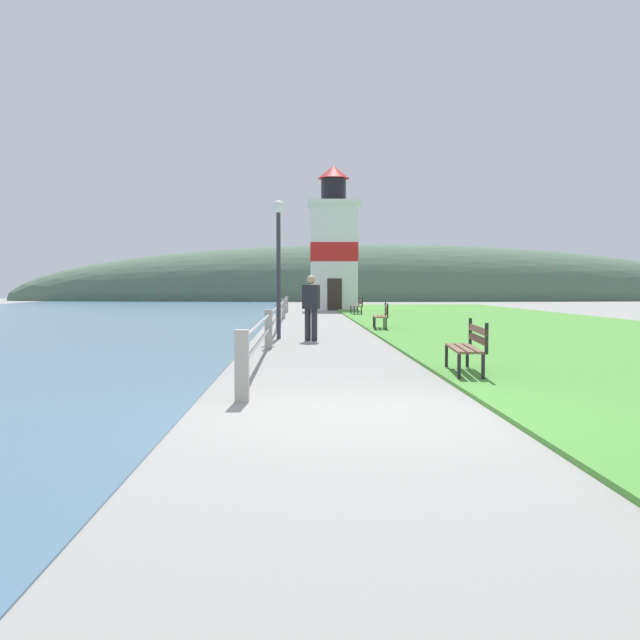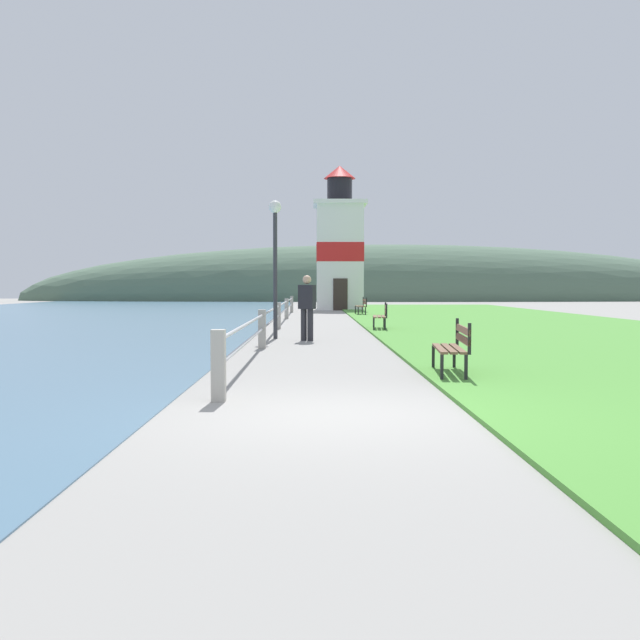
{
  "view_description": "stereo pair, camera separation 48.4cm",
  "coord_description": "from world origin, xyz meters",
  "px_view_note": "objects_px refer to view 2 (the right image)",
  "views": [
    {
      "loc": [
        -0.73,
        -8.25,
        1.51
      ],
      "look_at": [
        -0.0,
        17.23,
        0.3
      ],
      "focal_mm": 40.0,
      "sensor_mm": 36.0,
      "label": 1
    },
    {
      "loc": [
        -0.25,
        -8.26,
        1.51
      ],
      "look_at": [
        -0.0,
        17.23,
        0.3
      ],
      "focal_mm": 40.0,
      "sensor_mm": 36.0,
      "label": 2
    }
  ],
  "objects_px": {
    "park_bench_near": "(454,345)",
    "lamp_post": "(275,243)",
    "park_bench_far": "(362,305)",
    "person_strolling": "(307,305)",
    "lighthouse": "(340,248)",
    "park_bench_midway": "(382,315)"
  },
  "relations": [
    {
      "from": "park_bench_near",
      "to": "lamp_post",
      "type": "bearing_deg",
      "value": -63.32
    },
    {
      "from": "park_bench_far",
      "to": "lamp_post",
      "type": "distance_m",
      "value": 17.19
    },
    {
      "from": "park_bench_near",
      "to": "person_strolling",
      "type": "distance_m",
      "value": 8.23
    },
    {
      "from": "park_bench_near",
      "to": "lighthouse",
      "type": "xyz_separation_m",
      "value": [
        -0.64,
        34.2,
        3.42
      ]
    },
    {
      "from": "lighthouse",
      "to": "park_bench_far",
      "type": "bearing_deg",
      "value": -84.54
    },
    {
      "from": "park_bench_near",
      "to": "park_bench_midway",
      "type": "relative_size",
      "value": 0.99
    },
    {
      "from": "park_bench_midway",
      "to": "lighthouse",
      "type": "distance_m",
      "value": 21.91
    },
    {
      "from": "park_bench_midway",
      "to": "person_strolling",
      "type": "height_order",
      "value": "person_strolling"
    },
    {
      "from": "park_bench_midway",
      "to": "lighthouse",
      "type": "height_order",
      "value": "lighthouse"
    },
    {
      "from": "park_bench_near",
      "to": "park_bench_far",
      "type": "distance_m",
      "value": 25.33
    },
    {
      "from": "park_bench_far",
      "to": "lighthouse",
      "type": "height_order",
      "value": "lighthouse"
    },
    {
      "from": "park_bench_far",
      "to": "lamp_post",
      "type": "height_order",
      "value": "lamp_post"
    },
    {
      "from": "park_bench_near",
      "to": "lamp_post",
      "type": "relative_size",
      "value": 0.44
    },
    {
      "from": "park_bench_midway",
      "to": "person_strolling",
      "type": "relative_size",
      "value": 0.99
    },
    {
      "from": "park_bench_midway",
      "to": "lamp_post",
      "type": "distance_m",
      "value": 5.64
    },
    {
      "from": "lamp_post",
      "to": "person_strolling",
      "type": "bearing_deg",
      "value": -42.95
    },
    {
      "from": "lighthouse",
      "to": "lamp_post",
      "type": "distance_m",
      "value": 25.71
    },
    {
      "from": "park_bench_near",
      "to": "person_strolling",
      "type": "xyz_separation_m",
      "value": [
        -2.52,
        7.82,
        0.44
      ]
    },
    {
      "from": "park_bench_midway",
      "to": "park_bench_far",
      "type": "distance_m",
      "value": 12.76
    },
    {
      "from": "lamp_post",
      "to": "lighthouse",
      "type": "bearing_deg",
      "value": 83.75
    },
    {
      "from": "park_bench_near",
      "to": "park_bench_midway",
      "type": "bearing_deg",
      "value": -84.95
    },
    {
      "from": "park_bench_far",
      "to": "lighthouse",
      "type": "relative_size",
      "value": 0.18
    }
  ]
}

